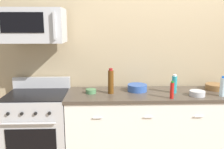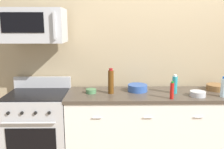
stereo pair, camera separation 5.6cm
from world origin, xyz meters
TOP-DOWN VIEW (x-y plane):
  - back_wall at (0.00, 0.41)m, footprint 5.61×0.10m
  - counter_unit at (0.00, -0.00)m, footprint 2.52×0.66m
  - range_oven at (-1.64, 0.00)m, footprint 0.76×0.69m
  - microwave at (-1.63, 0.05)m, footprint 0.74×0.44m
  - bottle_wine_amber at (-0.71, -0.01)m, footprint 0.07×0.07m
  - bottle_hot_sauce_red at (-0.01, -0.24)m, footprint 0.04×0.04m
  - bottle_dish_soap at (0.08, -0.01)m, footprint 0.06×0.06m
  - bottle_water_clear at (0.62, -0.17)m, footprint 0.06×0.06m
  - bowl_wooden_salad at (0.68, 0.13)m, footprint 0.26×0.26m
  - bowl_blue_mixing at (-0.37, 0.09)m, footprint 0.25×0.25m
  - bowl_steel_prep at (0.33, -0.14)m, footprint 0.18×0.18m
  - bowl_green_glaze at (-0.96, 0.01)m, footprint 0.13×0.13m

SIDE VIEW (x-z plane):
  - counter_unit at x=0.00m, z-range 0.00..0.92m
  - range_oven at x=-1.64m, z-range -0.07..1.00m
  - bowl_green_glaze at x=-0.96m, z-range 0.92..0.97m
  - bowl_steel_prep at x=0.33m, z-range 0.92..0.98m
  - bowl_wooden_salad at x=0.68m, z-range 0.92..1.00m
  - bowl_blue_mixing at x=-0.37m, z-range 0.92..1.01m
  - bottle_hot_sauce_red at x=-0.01m, z-range 0.91..1.12m
  - bottle_dish_soap at x=0.08m, z-range 0.91..1.15m
  - bottle_water_clear at x=0.62m, z-range 0.91..1.16m
  - bottle_wine_amber at x=-0.71m, z-range 0.91..1.23m
  - back_wall at x=0.00m, z-range 0.00..2.70m
  - microwave at x=-1.63m, z-range 1.55..1.95m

